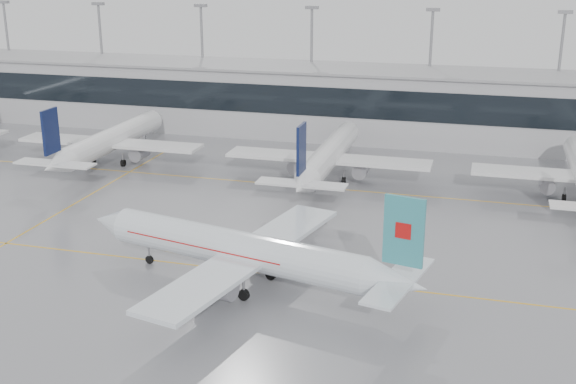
# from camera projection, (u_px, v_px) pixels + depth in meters

# --- Properties ---
(ground) EXTENTS (320.00, 320.00, 0.00)m
(ground) POSITION_uv_depth(u_px,v_px,m) (257.00, 272.00, 74.43)
(ground) COLOR gray
(ground) RESTS_ON ground
(taxi_line_main) EXTENTS (120.00, 0.25, 0.01)m
(taxi_line_main) POSITION_uv_depth(u_px,v_px,m) (257.00, 272.00, 74.43)
(taxi_line_main) COLOR gold
(taxi_line_main) RESTS_ON ground
(taxi_line_north) EXTENTS (120.00, 0.25, 0.01)m
(taxi_line_north) POSITION_uv_depth(u_px,v_px,m) (322.00, 188.00, 101.92)
(taxi_line_north) COLOR gold
(taxi_line_north) RESTS_ON ground
(taxi_line_cross) EXTENTS (0.25, 60.00, 0.01)m
(taxi_line_cross) POSITION_uv_depth(u_px,v_px,m) (77.00, 202.00, 95.82)
(taxi_line_cross) COLOR gold
(taxi_line_cross) RESTS_ON ground
(terminal) EXTENTS (180.00, 15.00, 12.00)m
(terminal) POSITION_uv_depth(u_px,v_px,m) (363.00, 104.00, 129.40)
(terminal) COLOR #A2A2A6
(terminal) RESTS_ON ground
(terminal_glass) EXTENTS (180.00, 0.20, 5.00)m
(terminal_glass) POSITION_uv_depth(u_px,v_px,m) (355.00, 104.00, 122.02)
(terminal_glass) COLOR black
(terminal_glass) RESTS_ON ground
(terminal_roof) EXTENTS (182.00, 16.00, 0.40)m
(terminal_roof) POSITION_uv_depth(u_px,v_px,m) (364.00, 69.00, 127.48)
(terminal_roof) COLOR gray
(terminal_roof) RESTS_ON ground
(light_masts) EXTENTS (156.40, 1.00, 22.60)m
(light_masts) POSITION_uv_depth(u_px,v_px,m) (370.00, 59.00, 132.63)
(light_masts) COLOR gray
(light_masts) RESTS_ON ground
(air_canada_jet) EXTENTS (37.21, 30.41, 11.88)m
(air_canada_jet) POSITION_uv_depth(u_px,v_px,m) (247.00, 252.00, 70.00)
(air_canada_jet) COLOR silver
(air_canada_jet) RESTS_ON ground
(parked_jet_b) EXTENTS (29.64, 36.96, 11.72)m
(parked_jet_b) POSITION_uv_depth(u_px,v_px,m) (110.00, 140.00, 113.08)
(parked_jet_b) COLOR silver
(parked_jet_b) RESTS_ON ground
(parked_jet_c) EXTENTS (29.64, 36.96, 11.72)m
(parked_jet_c) POSITION_uv_depth(u_px,v_px,m) (328.00, 156.00, 104.16)
(parked_jet_c) COLOR silver
(parked_jet_c) RESTS_ON ground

